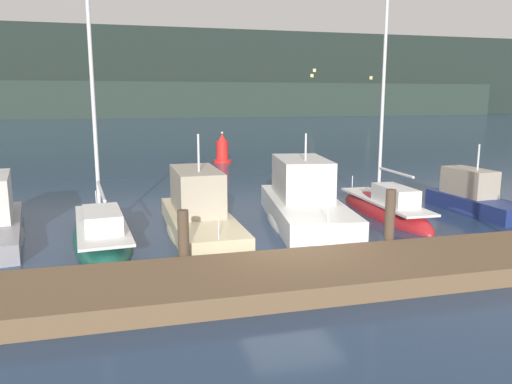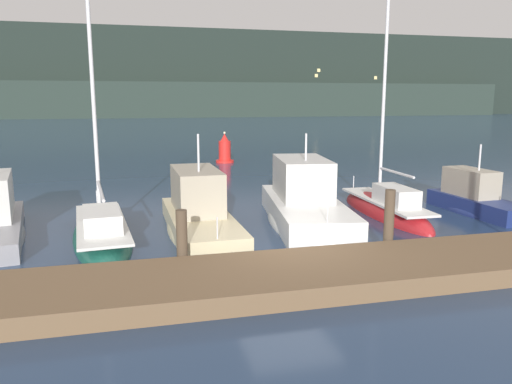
% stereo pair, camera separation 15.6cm
% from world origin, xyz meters
% --- Properties ---
extents(ground_plane, '(400.00, 400.00, 0.00)m').
position_xyz_m(ground_plane, '(0.00, 0.00, 0.00)').
color(ground_plane, navy).
extents(dock, '(23.88, 2.80, 0.45)m').
position_xyz_m(dock, '(0.00, -1.76, 0.23)').
color(dock, brown).
rests_on(dock, ground).
extents(mooring_pile_1, '(0.28, 0.28, 1.56)m').
position_xyz_m(mooring_pile_1, '(-2.86, -0.11, 0.78)').
color(mooring_pile_1, '#4C3D2D').
rests_on(mooring_pile_1, ground).
extents(mooring_pile_2, '(0.28, 0.28, 1.81)m').
position_xyz_m(mooring_pile_2, '(2.86, -0.11, 0.91)').
color(mooring_pile_2, '#4C3D2D').
rests_on(mooring_pile_2, ground).
extents(sailboat_berth_2, '(2.33, 6.68, 8.42)m').
position_xyz_m(sailboat_berth_2, '(-4.97, 3.34, 0.12)').
color(sailboat_berth_2, '#195647').
rests_on(sailboat_berth_2, ground).
extents(motorboat_berth_3, '(2.22, 6.96, 3.66)m').
position_xyz_m(motorboat_berth_3, '(-1.91, 3.58, 0.36)').
color(motorboat_berth_3, beige).
rests_on(motorboat_berth_3, ground).
extents(motorboat_berth_4, '(3.50, 7.55, 3.69)m').
position_xyz_m(motorboat_berth_4, '(1.83, 3.88, 0.39)').
color(motorboat_berth_4, white).
rests_on(motorboat_berth_4, ground).
extents(sailboat_berth_5, '(1.62, 6.39, 9.75)m').
position_xyz_m(sailboat_berth_5, '(5.12, 4.18, 0.13)').
color(sailboat_berth_5, red).
rests_on(sailboat_berth_5, ground).
extents(motorboat_berth_6, '(1.76, 4.87, 3.06)m').
position_xyz_m(motorboat_berth_6, '(8.61, 3.65, 0.29)').
color(motorboat_berth_6, navy).
rests_on(motorboat_berth_6, ground).
extents(channel_buoy, '(1.21, 1.21, 2.08)m').
position_xyz_m(channel_buoy, '(2.18, 20.92, 0.79)').
color(channel_buoy, red).
rests_on(channel_buoy, ground).
extents(hillside_backdrop, '(240.00, 23.00, 20.58)m').
position_xyz_m(hillside_backdrop, '(2.19, 115.45, 9.49)').
color(hillside_backdrop, '#1E2823').
rests_on(hillside_backdrop, ground).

